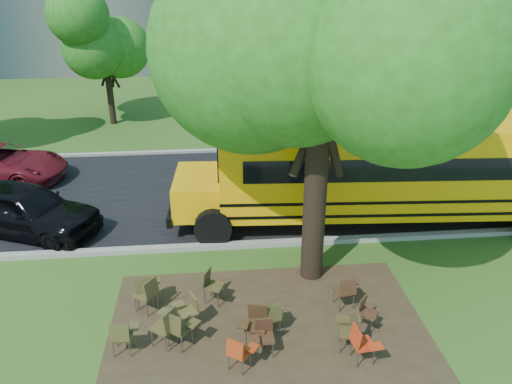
{
  "coord_description": "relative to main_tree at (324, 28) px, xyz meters",
  "views": [
    {
      "loc": [
        -0.13,
        -9.38,
        7.35
      ],
      "look_at": [
        1.11,
        3.26,
        1.6
      ],
      "focal_mm": 35.0,
      "sensor_mm": 36.0,
      "label": 1
    }
  ],
  "objects": [
    {
      "name": "ground",
      "position": [
        -2.36,
        -1.38,
        -6.17
      ],
      "size": [
        160.0,
        160.0,
        0.0
      ],
      "primitive_type": "plane",
      "color": "#2A4C17",
      "rests_on": "ground"
    },
    {
      "name": "dirt_patch",
      "position": [
        -1.36,
        -1.88,
        -6.15
      ],
      "size": [
        7.0,
        4.5,
        0.03
      ],
      "primitive_type": "cube",
      "color": "#382819",
      "rests_on": "ground"
    },
    {
      "name": "asphalt_road",
      "position": [
        -2.36,
        5.62,
        -6.15
      ],
      "size": [
        80.0,
        8.0,
        0.04
      ],
      "primitive_type": "cube",
      "color": "black",
      "rests_on": "ground"
    },
    {
      "name": "kerb_near",
      "position": [
        -2.36,
        1.62,
        -6.1
      ],
      "size": [
        80.0,
        0.25,
        0.14
      ],
      "primitive_type": "cube",
      "color": "gray",
      "rests_on": "ground"
    },
    {
      "name": "kerb_far",
      "position": [
        -2.36,
        9.72,
        -6.1
      ],
      "size": [
        80.0,
        0.25,
        0.14
      ],
      "primitive_type": "cube",
      "color": "gray",
      "rests_on": "ground"
    },
    {
      "name": "bg_tree_2",
      "position": [
        -7.36,
        14.62,
        -1.96
      ],
      "size": [
        4.8,
        4.8,
        6.62
      ],
      "color": "black",
      "rests_on": "ground"
    },
    {
      "name": "bg_tree_3",
      "position": [
        5.64,
        12.62,
        -1.14
      ],
      "size": [
        5.6,
        5.6,
        7.84
      ],
      "color": "black",
      "rests_on": "ground"
    },
    {
      "name": "main_tree",
      "position": [
        0.0,
        0.0,
        0.0
      ],
      "size": [
        7.2,
        7.2,
        9.78
      ],
      "color": "black",
      "rests_on": "ground"
    },
    {
      "name": "school_bus",
      "position": [
        3.66,
        2.82,
        -4.28
      ],
      "size": [
        13.53,
        3.76,
        3.27
      ],
      "rotation": [
        0.0,
        0.0,
        -0.06
      ],
      "color": "#FDAD08",
      "rests_on": "ground"
    },
    {
      "name": "chair_0",
      "position": [
        -4.42,
        -2.49,
        -5.64
      ],
      "size": [
        0.57,
        0.5,
        0.85
      ],
      "rotation": [
        0.0,
        0.0,
        -0.04
      ],
      "color": "#4A4520",
      "rests_on": "ground"
    },
    {
      "name": "chair_1",
      "position": [
        -3.28,
        -2.41,
        -5.61
      ],
      "size": [
        0.78,
        0.61,
        0.91
      ],
      "rotation": [
        0.0,
        0.0,
        -0.62
      ],
      "color": "#463D1E",
      "rests_on": "ground"
    },
    {
      "name": "chair_2",
      "position": [
        -3.54,
        -2.31,
        -5.58
      ],
      "size": [
        0.64,
        0.81,
        0.95
      ],
      "rotation": [
        0.0,
        0.0,
        0.96
      ],
      "color": "#4E4621",
      "rests_on": "ground"
    },
    {
      "name": "chair_3",
      "position": [
        -1.68,
        -2.38,
        -5.61
      ],
      "size": [
        0.7,
        0.54,
        0.9
      ],
      "rotation": [
        0.0,
        0.0,
        2.86
      ],
      "color": "#412B17",
      "rests_on": "ground"
    },
    {
      "name": "chair_4",
      "position": [
        -2.08,
        -3.18,
        -5.67
      ],
      "size": [
        0.69,
        0.54,
        0.81
      ],
      "rotation": [
        0.0,
        0.0,
        -0.59
      ],
      "color": "#A53611",
      "rests_on": "ground"
    },
    {
      "name": "chair_5",
      "position": [
        -1.56,
        -2.72,
        -5.67
      ],
      "size": [
        0.52,
        0.47,
        0.8
      ],
      "rotation": [
        0.0,
        0.0,
        3.15
      ],
      "color": "#452818",
      "rests_on": "ground"
    },
    {
      "name": "chair_6",
      "position": [
        0.29,
        -2.77,
        -5.62
      ],
      "size": [
        0.52,
        0.66,
        0.88
      ],
      "rotation": [
        0.0,
        0.0,
        1.35
      ],
      "color": "#483F1F",
      "rests_on": "ground"
    },
    {
      "name": "chair_7",
      "position": [
        0.36,
        -3.2,
        -5.63
      ],
      "size": [
        0.57,
        0.58,
        0.88
      ],
      "rotation": [
        0.0,
        0.0,
        -1.45
      ],
      "color": "red",
      "rests_on": "ground"
    },
    {
      "name": "chair_8",
      "position": [
        -4.04,
        -1.09,
        -5.61
      ],
      "size": [
        0.61,
        0.78,
        0.91
      ],
      "rotation": [
        0.0,
        0.0,
        0.94
      ],
      "color": "brown",
      "rests_on": "ground"
    },
    {
      "name": "chair_9",
      "position": [
        -3.09,
        -1.72,
        -5.67
      ],
      "size": [
        0.64,
        0.55,
        0.81
      ],
      "rotation": [
        0.0,
        0.0,
        1.99
      ],
      "color": "brown",
      "rests_on": "ground"
    },
    {
      "name": "chair_10",
      "position": [
        -2.59,
        -0.91,
        -5.63
      ],
      "size": [
        0.56,
        0.72,
        0.87
      ],
      "rotation": [
        0.0,
        0.0,
        -2.01
      ],
      "color": "#49411F",
      "rests_on": "ground"
    },
    {
      "name": "chair_11",
      "position": [
        -1.29,
        -2.14,
        -5.68
      ],
      "size": [
        0.54,
        0.56,
        0.79
      ],
      "rotation": [
        0.0,
        0.0,
        0.23
      ],
      "color": "#45411E",
      "rests_on": "ground"
    },
    {
      "name": "chair_12",
      "position": [
        0.77,
        -2.17,
        -5.69
      ],
      "size": [
        0.53,
        0.67,
        0.78
      ],
      "rotation": [
        0.0,
        0.0,
        3.99
      ],
      "color": "#482A19",
      "rests_on": "ground"
    },
    {
      "name": "chair_13",
      "position": [
        0.53,
        -1.43,
        -5.63
      ],
      "size": [
        0.59,
        0.59,
        0.87
      ],
      "rotation": [
        0.0,
        0.0,
        0.17
      ],
      "color": "#4A2D1A",
      "rests_on": "ground"
    },
    {
      "name": "chair_14",
      "position": [
        -4.11,
        -0.91,
        -5.62
      ],
      "size": [
        0.59,
        0.57,
        0.88
      ],
      "rotation": [
        0.0,
        0.0,
        0.11
      ],
      "color": "#49431F",
      "rests_on": "ground"
    },
    {
      "name": "black_car",
      "position": [
        -8.05,
        3.12,
        -5.39
      ],
      "size": [
        4.91,
        3.45,
        1.55
      ],
      "primitive_type": "imported",
      "rotation": [
        0.0,
        0.0,
        1.17
      ],
      "color": "black",
      "rests_on": "ground"
    }
  ]
}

